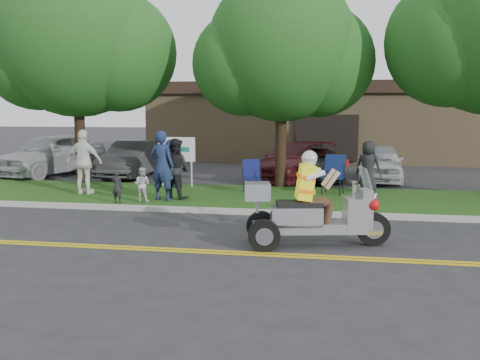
% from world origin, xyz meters
% --- Properties ---
extents(ground, '(120.00, 120.00, 0.00)m').
position_xyz_m(ground, '(0.00, 0.00, 0.00)').
color(ground, '#28282B').
rests_on(ground, ground).
extents(centerline_near, '(60.00, 0.10, 0.01)m').
position_xyz_m(centerline_near, '(0.00, -0.58, 0.01)').
color(centerline_near, gold).
rests_on(centerline_near, ground).
extents(centerline_far, '(60.00, 0.10, 0.01)m').
position_xyz_m(centerline_far, '(0.00, -0.42, 0.01)').
color(centerline_far, gold).
rests_on(centerline_far, ground).
extents(curb, '(60.00, 0.25, 0.12)m').
position_xyz_m(curb, '(0.00, 3.05, 0.06)').
color(curb, '#A8A89E').
rests_on(curb, ground).
extents(grass_verge, '(60.00, 4.00, 0.10)m').
position_xyz_m(grass_verge, '(0.00, 5.20, 0.06)').
color(grass_verge, '#1D4612').
rests_on(grass_verge, ground).
extents(commercial_building, '(18.00, 8.20, 4.00)m').
position_xyz_m(commercial_building, '(2.00, 18.98, 2.01)').
color(commercial_building, '#9E7F5B').
rests_on(commercial_building, ground).
extents(tree_left, '(6.62, 5.40, 7.78)m').
position_xyz_m(tree_left, '(-6.44, 7.03, 4.85)').
color(tree_left, '#332114').
rests_on(tree_left, ground).
extents(tree_mid, '(5.88, 4.80, 7.05)m').
position_xyz_m(tree_mid, '(0.55, 7.23, 4.43)').
color(tree_mid, '#332114').
rests_on(tree_mid, ground).
extents(business_sign, '(1.25, 0.06, 1.75)m').
position_xyz_m(business_sign, '(-2.90, 6.60, 1.26)').
color(business_sign, silver).
rests_on(business_sign, ground).
extents(trike_scooter, '(2.89, 1.18, 1.89)m').
position_xyz_m(trike_scooter, '(1.69, 0.26, 0.66)').
color(trike_scooter, black).
rests_on(trike_scooter, ground).
extents(lawn_chair_a, '(0.64, 0.66, 1.02)m').
position_xyz_m(lawn_chair_a, '(-0.28, 5.84, 0.68)').
color(lawn_chair_a, black).
rests_on(lawn_chair_a, grass_verge).
extents(lawn_chair_b, '(0.75, 0.77, 1.19)m').
position_xyz_m(lawn_chair_b, '(2.24, 6.04, 0.77)').
color(lawn_chair_b, black).
rests_on(lawn_chair_b, grass_verge).
extents(spectator_adult_left, '(0.81, 0.62, 1.98)m').
position_xyz_m(spectator_adult_left, '(-2.58, 4.08, 1.09)').
color(spectator_adult_left, '#1A2749').
rests_on(spectator_adult_left, grass_verge).
extents(spectator_adult_mid, '(1.04, 0.94, 1.74)m').
position_xyz_m(spectator_adult_mid, '(-2.29, 4.44, 0.97)').
color(spectator_adult_mid, black).
rests_on(spectator_adult_mid, grass_verge).
extents(spectator_adult_right, '(1.17, 0.54, 1.96)m').
position_xyz_m(spectator_adult_right, '(-5.24, 4.72, 1.08)').
color(spectator_adult_right, white).
rests_on(spectator_adult_right, grass_verge).
extents(spectator_chair_a, '(1.13, 0.81, 1.59)m').
position_xyz_m(spectator_chair_a, '(-2.98, 6.37, 0.90)').
color(spectator_chair_a, '#182444').
rests_on(spectator_chair_a, grass_verge).
extents(spectator_chair_b, '(0.93, 0.79, 1.61)m').
position_xyz_m(spectator_chair_b, '(3.28, 6.40, 0.91)').
color(spectator_chair_b, black).
rests_on(spectator_chair_b, grass_verge).
extents(child_left, '(0.37, 0.28, 0.92)m').
position_xyz_m(child_left, '(-3.67, 3.44, 0.56)').
color(child_left, black).
rests_on(child_left, grass_verge).
extents(child_right, '(0.49, 0.39, 0.96)m').
position_xyz_m(child_right, '(-3.07, 3.75, 0.59)').
color(child_right, beige).
rests_on(child_right, grass_verge).
extents(parked_car_far_left, '(3.21, 5.34, 1.70)m').
position_xyz_m(parked_car_far_left, '(-9.00, 9.41, 0.85)').
color(parked_car_far_left, '#A2A5A9').
rests_on(parked_car_far_left, ground).
extents(parked_car_left, '(1.57, 4.35, 1.42)m').
position_xyz_m(parked_car_left, '(-5.50, 9.43, 0.71)').
color(parked_car_left, '#333336').
rests_on(parked_car_left, ground).
extents(parked_car_mid, '(2.44, 4.72, 1.27)m').
position_xyz_m(parked_car_mid, '(1.50, 9.77, 0.64)').
color(parked_car_mid, black).
rests_on(parked_car_mid, ground).
extents(parked_car_right, '(3.54, 5.12, 1.38)m').
position_xyz_m(parked_car_right, '(0.80, 9.60, 0.69)').
color(parked_car_right, '#481014').
rests_on(parked_car_right, ground).
extents(parked_car_far_right, '(2.07, 4.22, 1.39)m').
position_xyz_m(parked_car_far_right, '(4.00, 9.86, 0.69)').
color(parked_car_far_right, silver).
rests_on(parked_car_far_right, ground).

